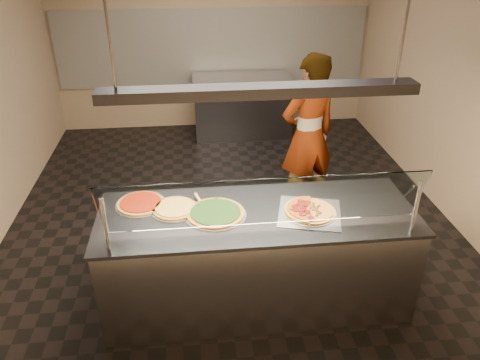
{
  "coord_description": "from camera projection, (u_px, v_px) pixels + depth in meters",
  "views": [
    {
      "loc": [
        -0.39,
        -4.55,
        2.97
      ],
      "look_at": [
        0.0,
        -0.95,
        1.02
      ],
      "focal_mm": 35.0,
      "sensor_mm": 36.0,
      "label": 1
    }
  ],
  "objects": [
    {
      "name": "prep_table",
      "position": [
        242.0,
        106.0,
        7.47
      ],
      "size": [
        1.55,
        0.74,
        0.93
      ],
      "color": "#37373C",
      "rests_on": "ground"
    },
    {
      "name": "tile_band",
      "position": [
        213.0,
        48.0,
        7.41
      ],
      "size": [
        4.9,
        0.02,
        1.2
      ],
      "primitive_type": "cube",
      "color": "silver",
      "rests_on": "wall_back"
    },
    {
      "name": "pizza_spinach",
      "position": [
        215.0,
        213.0,
        3.77
      ],
      "size": [
        0.5,
        0.5,
        0.03
      ],
      "color": "silver",
      "rests_on": "serving_counter"
    },
    {
      "name": "heat_lamp_housing",
      "position": [
        260.0,
        91.0,
        3.32
      ],
      "size": [
        2.3,
        0.18,
        0.08
      ],
      "primitive_type": "cube",
      "color": "#37373C",
      "rests_on": "ceiling"
    },
    {
      "name": "half_pizza_sausage",
      "position": [
        321.0,
        210.0,
        3.79
      ],
      "size": [
        0.3,
        0.45,
        0.04
      ],
      "color": "#9E6629",
      "rests_on": "perforated_tray"
    },
    {
      "name": "lamp_rod_left",
      "position": [
        106.0,
        13.0,
        2.97
      ],
      "size": [
        0.02,
        0.02,
        1.01
      ],
      "primitive_type": "cylinder",
      "color": "#B7B7BC",
      "rests_on": "ceiling"
    },
    {
      "name": "serving_counter",
      "position": [
        256.0,
        258.0,
        4.03
      ],
      "size": [
        2.6,
        0.94,
        0.93
      ],
      "color": "#B7B7BC",
      "rests_on": "ground"
    },
    {
      "name": "perforated_tray",
      "position": [
        309.0,
        212.0,
        3.8
      ],
      "size": [
        0.6,
        0.6,
        0.01
      ],
      "color": "silver",
      "rests_on": "serving_counter"
    },
    {
      "name": "wall_front",
      "position": [
        290.0,
        303.0,
        2.08
      ],
      "size": [
        5.0,
        0.02,
        3.0
      ],
      "primitive_type": "cube",
      "color": "#968161",
      "rests_on": "ground"
    },
    {
      "name": "worker",
      "position": [
        308.0,
        136.0,
        5.2
      ],
      "size": [
        0.79,
        0.65,
        1.86
      ],
      "primitive_type": "imported",
      "rotation": [
        0.0,
        0.0,
        3.48
      ],
      "color": "#231F2A",
      "rests_on": "ground"
    },
    {
      "name": "lamp_rod_right",
      "position": [
        408.0,
        8.0,
        3.16
      ],
      "size": [
        0.02,
        0.02,
        1.01
      ],
      "primitive_type": "cylinder",
      "color": "#B7B7BC",
      "rests_on": "ceiling"
    },
    {
      "name": "wall_back",
      "position": [
        213.0,
        34.0,
        7.35
      ],
      "size": [
        5.0,
        0.02,
        3.0
      ],
      "primitive_type": "cube",
      "color": "#968161",
      "rests_on": "ground"
    },
    {
      "name": "ground",
      "position": [
        231.0,
        219.0,
        5.43
      ],
      "size": [
        5.0,
        6.0,
        0.02
      ],
      "primitive_type": "cube",
      "color": "black",
      "rests_on": "ground"
    },
    {
      "name": "pizza_cheese",
      "position": [
        175.0,
        208.0,
        3.84
      ],
      "size": [
        0.4,
        0.4,
        0.03
      ],
      "color": "silver",
      "rests_on": "serving_counter"
    },
    {
      "name": "pizza_spatula",
      "position": [
        204.0,
        199.0,
        3.94
      ],
      "size": [
        0.22,
        0.22,
        0.02
      ],
      "color": "#B7B7BC",
      "rests_on": "pizza_spinach"
    },
    {
      "name": "sneeze_guard",
      "position": [
        265.0,
        203.0,
        3.37
      ],
      "size": [
        2.36,
        0.18,
        0.54
      ],
      "color": "#B7B7BC",
      "rests_on": "serving_counter"
    },
    {
      "name": "half_pizza_pepperoni",
      "position": [
        298.0,
        210.0,
        3.77
      ],
      "size": [
        0.3,
        0.45,
        0.05
      ],
      "color": "#9E6629",
      "rests_on": "perforated_tray"
    },
    {
      "name": "pizza_tomato",
      "position": [
        141.0,
        203.0,
        3.91
      ],
      "size": [
        0.42,
        0.42,
        0.03
      ],
      "color": "silver",
      "rests_on": "serving_counter"
    },
    {
      "name": "wall_right",
      "position": [
        465.0,
        86.0,
        4.95
      ],
      "size": [
        0.02,
        6.0,
        3.0
      ],
      "primitive_type": "cube",
      "color": "#968161",
      "rests_on": "ground"
    }
  ]
}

